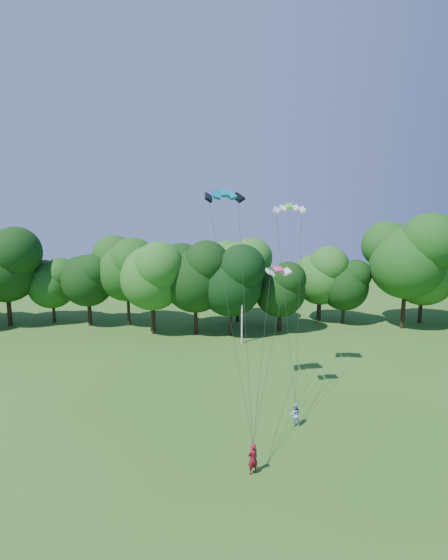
{
  "coord_description": "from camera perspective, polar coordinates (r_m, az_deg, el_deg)",
  "views": [
    {
      "loc": [
        -0.56,
        -17.09,
        15.8
      ],
      "look_at": [
        0.08,
        13.0,
        10.26
      ],
      "focal_mm": 28.0,
      "sensor_mm": 36.0,
      "label": 1
    }
  ],
  "objects": [
    {
      "name": "kite_green",
      "position": [
        36.4,
        8.51,
        9.51
      ],
      "size": [
        2.7,
        1.37,
        0.48
      ],
      "rotation": [
        0.0,
        0.0,
        -0.07
      ],
      "color": "#50DC21",
      "rests_on": "ground"
    },
    {
      "name": "tree_back_center",
      "position": [
        50.39,
        0.88,
        0.74
      ],
      "size": [
        8.05,
        8.05,
        11.71
      ],
      "color": "#301E12",
      "rests_on": "ground"
    },
    {
      "name": "kite_flyer_right",
      "position": [
        32.69,
        9.24,
        -16.92
      ],
      "size": [
        0.87,
        0.69,
        1.7
      ],
      "primitive_type": "imported",
      "rotation": [
        0.0,
        0.0,
        3.08
      ],
      "color": "#A8C4E9",
      "rests_on": "ground"
    },
    {
      "name": "utility_pole",
      "position": [
        48.28,
        2.36,
        -3.9
      ],
      "size": [
        1.49,
        0.19,
        7.45
      ],
      "rotation": [
        0.0,
        0.0,
        -0.03
      ],
      "color": "silver",
      "rests_on": "ground"
    },
    {
      "name": "kite_pink",
      "position": [
        33.12,
        7.1,
        1.42
      ],
      "size": [
        2.0,
        1.22,
        0.32
      ],
      "rotation": [
        0.0,
        0.0,
        0.17
      ],
      "color": "#E74078",
      "rests_on": "ground"
    },
    {
      "name": "kite_teal",
      "position": [
        32.43,
        -0.08,
        11.33
      ],
      "size": [
        3.02,
        1.87,
        0.65
      ],
      "rotation": [
        0.0,
        0.0,
        0.24
      ],
      "color": "#047388",
      "rests_on": "ground"
    },
    {
      "name": "ground",
      "position": [
        23.29,
        0.56,
        -32.3
      ],
      "size": [
        160.0,
        160.0,
        0.0
      ],
      "primitive_type": "plane",
      "color": "#2D5D19",
      "rests_on": "ground"
    },
    {
      "name": "kite_flyer_left",
      "position": [
        27.53,
        3.78,
        -22.25
      ],
      "size": [
        0.83,
        0.74,
        1.9
      ],
      "primitive_type": "imported",
      "rotation": [
        0.0,
        0.0,
        3.68
      ],
      "color": "maroon",
      "rests_on": "ground"
    }
  ]
}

